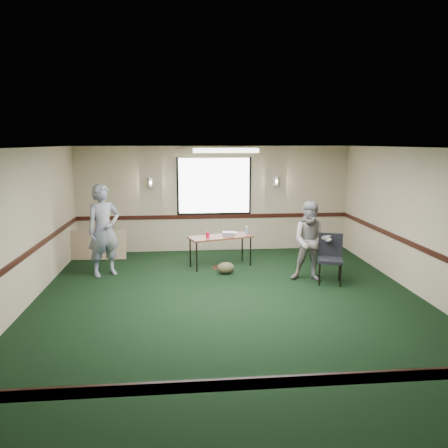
{
  "coord_description": "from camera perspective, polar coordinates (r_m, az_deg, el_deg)",
  "views": [
    {
      "loc": [
        -0.8,
        -7.13,
        2.79
      ],
      "look_at": [
        0.0,
        1.3,
        1.2
      ],
      "focal_mm": 35.0,
      "sensor_mm": 36.0,
      "label": 1
    }
  ],
  "objects": [
    {
      "name": "ground",
      "position": [
        7.7,
        0.93,
        -10.62
      ],
      "size": [
        8.0,
        8.0,
        0.0
      ],
      "primitive_type": "plane",
      "color": "black",
      "rests_on": "ground"
    },
    {
      "name": "room_shell",
      "position": [
        9.37,
        -0.48,
        3.21
      ],
      "size": [
        8.0,
        8.02,
        8.0
      ],
      "color": "tan",
      "rests_on": "ground"
    },
    {
      "name": "folding_table",
      "position": [
        9.86,
        -0.46,
        -1.88
      ],
      "size": [
        1.51,
        0.95,
        0.71
      ],
      "rotation": [
        0.0,
        0.0,
        0.3
      ],
      "color": "#522517",
      "rests_on": "ground"
    },
    {
      "name": "projector",
      "position": [
        9.86,
        0.6,
        -1.3
      ],
      "size": [
        0.28,
        0.24,
        0.09
      ],
      "primitive_type": "cube",
      "rotation": [
        0.0,
        0.0,
        -0.06
      ],
      "color": "gray",
      "rests_on": "folding_table"
    },
    {
      "name": "game_console",
      "position": [
        10.05,
        1.19,
        -1.2
      ],
      "size": [
        0.23,
        0.22,
        0.05
      ],
      "primitive_type": "cube",
      "rotation": [
        0.0,
        0.0,
        0.44
      ],
      "color": "white",
      "rests_on": "folding_table"
    },
    {
      "name": "red_cup",
      "position": [
        9.67,
        -2.15,
        -1.43
      ],
      "size": [
        0.09,
        0.09,
        0.13
      ],
      "primitive_type": "cylinder",
      "color": "red",
      "rests_on": "folding_table"
    },
    {
      "name": "water_bottle",
      "position": [
        10.02,
        2.98,
        -0.86
      ],
      "size": [
        0.05,
        0.05,
        0.18
      ],
      "primitive_type": "cylinder",
      "color": "#7EADCF",
      "rests_on": "folding_table"
    },
    {
      "name": "duffel_bag",
      "position": [
        9.43,
        0.22,
        -5.76
      ],
      "size": [
        0.43,
        0.38,
        0.26
      ],
      "primitive_type": "ellipsoid",
      "rotation": [
        0.0,
        0.0,
        -0.32
      ],
      "color": "#484029",
      "rests_on": "ground"
    },
    {
      "name": "cable_coil",
      "position": [
        9.88,
        -0.57,
        -5.71
      ],
      "size": [
        0.43,
        0.43,
        0.02
      ],
      "primitive_type": "torus",
      "rotation": [
        0.0,
        0.0,
        0.41
      ],
      "color": "#B41617",
      "rests_on": "ground"
    },
    {
      "name": "folded_table",
      "position": [
        10.97,
        -16.28,
        -2.62
      ],
      "size": [
        1.4,
        0.26,
        0.71
      ],
      "primitive_type": "cube",
      "rotation": [
        -0.21,
        0.0,
        -0.03
      ],
      "color": "tan",
      "rests_on": "ground"
    },
    {
      "name": "conference_chair",
      "position": [
        9.05,
        13.72,
        -3.86
      ],
      "size": [
        0.6,
        0.61,
        0.98
      ],
      "rotation": [
        0.0,
        0.0,
        -0.3
      ],
      "color": "black",
      "rests_on": "ground"
    },
    {
      "name": "person_left",
      "position": [
        9.5,
        -15.44,
        -0.81
      ],
      "size": [
        0.84,
        0.76,
        1.94
      ],
      "primitive_type": "imported",
      "rotation": [
        0.0,
        0.0,
        0.54
      ],
      "color": "#404F8E",
      "rests_on": "ground"
    },
    {
      "name": "person_right",
      "position": [
        8.99,
        11.35,
        -2.25
      ],
      "size": [
        0.93,
        0.82,
        1.63
      ],
      "primitive_type": "imported",
      "rotation": [
        0.0,
        0.0,
        -0.28
      ],
      "color": "slate",
      "rests_on": "ground"
    }
  ]
}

